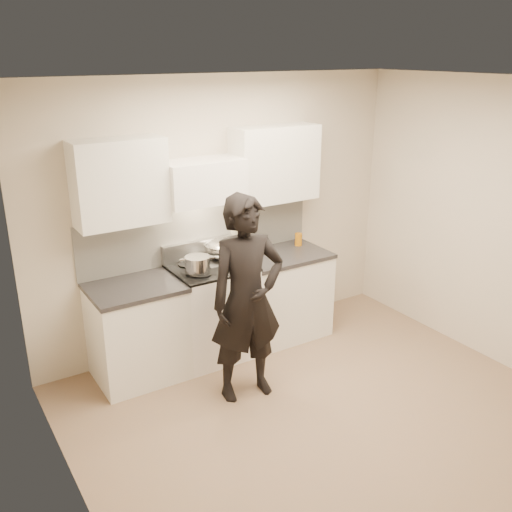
# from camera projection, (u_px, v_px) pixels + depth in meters

# --- Properties ---
(ground_plane) EXTENTS (4.00, 4.00, 0.00)m
(ground_plane) POSITION_uv_depth(u_px,v_px,m) (325.00, 415.00, 4.80)
(ground_plane) COLOR #806349
(room_shell) EXTENTS (4.04, 3.54, 2.70)m
(room_shell) POSITION_uv_depth(u_px,v_px,m) (298.00, 224.00, 4.53)
(room_shell) COLOR beige
(room_shell) RESTS_ON ground
(stove) EXTENTS (0.76, 0.65, 0.96)m
(stove) POSITION_uv_depth(u_px,v_px,m) (213.00, 311.00, 5.63)
(stove) COLOR white
(stove) RESTS_ON ground
(counter_right) EXTENTS (0.92, 0.67, 0.92)m
(counter_right) POSITION_uv_depth(u_px,v_px,m) (282.00, 294.00, 6.05)
(counter_right) COLOR white
(counter_right) RESTS_ON ground
(counter_left) EXTENTS (0.82, 0.67, 0.92)m
(counter_left) POSITION_uv_depth(u_px,v_px,m) (138.00, 331.00, 5.24)
(counter_left) COLOR white
(counter_left) RESTS_ON ground
(wok) EXTENTS (0.38, 0.45, 0.30)m
(wok) POSITION_uv_depth(u_px,v_px,m) (223.00, 248.00, 5.61)
(wok) COLOR #B7B7B7
(wok) RESTS_ON stove
(stock_pot) EXTENTS (0.32, 0.30, 0.15)m
(stock_pot) POSITION_uv_depth(u_px,v_px,m) (198.00, 264.00, 5.26)
(stock_pot) COLOR #B7B7B7
(stock_pot) RESTS_ON stove
(utensil_crock) EXTENTS (0.13, 0.13, 0.36)m
(utensil_crock) POSITION_uv_depth(u_px,v_px,m) (244.00, 244.00, 5.83)
(utensil_crock) COLOR silver
(utensil_crock) RESTS_ON counter_right
(spice_jar) EXTENTS (0.04, 0.04, 0.08)m
(spice_jar) POSITION_uv_depth(u_px,v_px,m) (260.00, 247.00, 5.96)
(spice_jar) COLOR orange
(spice_jar) RESTS_ON counter_right
(oil_glass) EXTENTS (0.08, 0.08, 0.13)m
(oil_glass) POSITION_uv_depth(u_px,v_px,m) (298.00, 239.00, 6.11)
(oil_glass) COLOR #AD650B
(oil_glass) RESTS_ON counter_right
(person) EXTENTS (0.71, 0.51, 1.82)m
(person) POSITION_uv_depth(u_px,v_px,m) (247.00, 299.00, 4.83)
(person) COLOR black
(person) RESTS_ON ground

